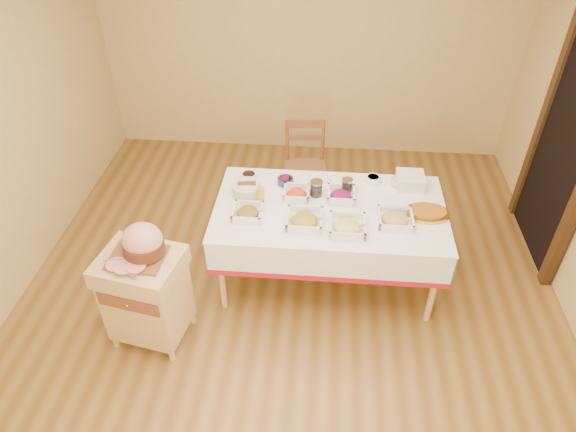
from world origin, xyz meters
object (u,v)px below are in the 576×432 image
(dining_table, at_px, (329,223))
(preserve_jar_right, at_px, (347,186))
(dining_chair, at_px, (305,166))
(butcher_cart, at_px, (146,293))
(brass_platter, at_px, (427,213))
(bread_basket, at_px, (247,189))
(plate_stack, at_px, (410,180))
(preserve_jar_left, at_px, (316,189))
(ham_on_board, at_px, (142,244))
(mustard_bottle, at_px, (261,194))

(dining_table, relative_size, preserve_jar_right, 15.35)
(dining_chair, bearing_deg, butcher_cart, -120.73)
(dining_table, distance_m, brass_platter, 0.77)
(bread_basket, distance_m, plate_stack, 1.35)
(preserve_jar_right, bearing_deg, preserve_jar_left, -164.07)
(brass_platter, bearing_deg, butcher_cart, -160.98)
(dining_table, bearing_deg, brass_platter, -2.48)
(dining_chair, distance_m, ham_on_board, 2.07)
(butcher_cart, bearing_deg, preserve_jar_left, 37.01)
(dining_table, xyz_separation_m, preserve_jar_left, (-0.12, 0.16, 0.22))
(dining_table, bearing_deg, bread_basket, 169.10)
(bread_basket, height_order, brass_platter, bread_basket)
(butcher_cart, relative_size, brass_platter, 2.27)
(butcher_cart, relative_size, mustard_bottle, 4.60)
(dining_chair, height_order, brass_platter, dining_chair)
(mustard_bottle, xyz_separation_m, brass_platter, (1.30, -0.06, -0.06))
(mustard_bottle, distance_m, plate_stack, 1.25)
(butcher_cart, xyz_separation_m, ham_on_board, (0.04, 0.03, 0.45))
(mustard_bottle, xyz_separation_m, bread_basket, (-0.12, 0.10, -0.03))
(preserve_jar_left, bearing_deg, dining_chair, 98.75)
(dining_table, height_order, preserve_jar_left, preserve_jar_left)
(preserve_jar_right, bearing_deg, plate_stack, 13.28)
(butcher_cart, relative_size, preserve_jar_right, 6.68)
(dining_chair, xyz_separation_m, preserve_jar_left, (0.14, -0.88, 0.35))
(preserve_jar_right, bearing_deg, butcher_cart, -146.05)
(preserve_jar_left, height_order, mustard_bottle, mustard_bottle)
(butcher_cart, xyz_separation_m, preserve_jar_right, (1.44, 0.97, 0.36))
(ham_on_board, height_order, mustard_bottle, ham_on_board)
(butcher_cart, xyz_separation_m, preserve_jar_left, (1.19, 0.90, 0.37))
(dining_chair, xyz_separation_m, mustard_bottle, (-0.30, -1.01, 0.37))
(dining_table, relative_size, butcher_cart, 2.30)
(ham_on_board, height_order, brass_platter, ham_on_board)
(ham_on_board, bearing_deg, mustard_bottle, 45.86)
(butcher_cart, bearing_deg, ham_on_board, 38.12)
(mustard_bottle, distance_m, brass_platter, 1.30)
(mustard_bottle, height_order, bread_basket, mustard_bottle)
(bread_basket, bearing_deg, brass_platter, -6.52)
(dining_table, xyz_separation_m, mustard_bottle, (-0.55, 0.03, 0.24))
(dining_chair, bearing_deg, plate_stack, -37.22)
(preserve_jar_right, relative_size, bread_basket, 0.49)
(dining_chair, height_order, bread_basket, dining_chair)
(bread_basket, bearing_deg, dining_table, -10.90)
(ham_on_board, distance_m, plate_stack, 2.19)
(dining_chair, bearing_deg, bread_basket, -115.09)
(preserve_jar_left, relative_size, bread_basket, 0.55)
(dining_chair, distance_m, mustard_bottle, 1.12)
(mustard_bottle, bearing_deg, preserve_jar_right, 16.31)
(dining_chair, xyz_separation_m, preserve_jar_right, (0.38, -0.81, 0.35))
(butcher_cart, xyz_separation_m, dining_chair, (1.06, 1.78, 0.02))
(mustard_bottle, bearing_deg, butcher_cart, -134.51)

